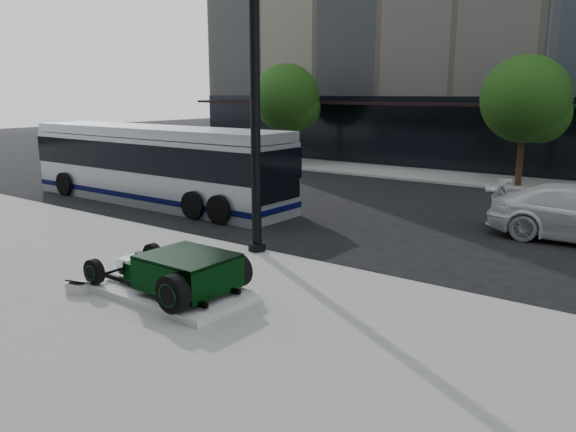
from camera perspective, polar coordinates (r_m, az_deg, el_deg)
The scene contains 8 objects.
ground at distance 15.75m, azimuth 6.48°, elevation -3.11°, with size 120.00×120.00×0.00m, color black.
sidewalk_far at distance 28.49m, azimuth 20.86°, elevation 3.27°, with size 70.00×4.00×0.12m, color gray.
street_trees at distance 27.01m, azimuth 23.28°, elevation 10.53°, with size 29.80×3.80×5.70m.
display_plinth at distance 11.91m, azimuth -11.85°, elevation -7.50°, with size 3.40×1.80×0.15m, color silver.
hot_rod at distance 11.51m, azimuth -10.85°, elevation -5.52°, with size 3.22×2.00×0.81m.
info_plaque at distance 12.54m, azimuth -20.55°, elevation -6.78°, with size 0.47×0.40×0.31m.
lamppost at distance 14.29m, azimuth -3.36°, elevation 11.55°, with size 0.46×0.46×8.36m.
transit_bus at distance 22.39m, azimuth -13.30°, elevation 5.15°, with size 12.12×2.88×2.92m.
Camera 1 is at (7.57, -13.16, 4.20)m, focal length 35.00 mm.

